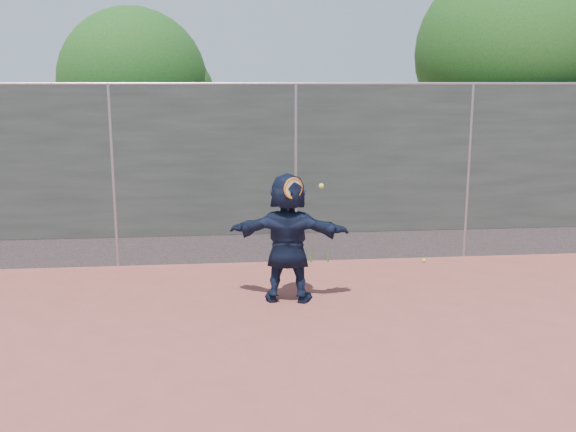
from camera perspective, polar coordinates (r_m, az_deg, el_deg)
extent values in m
plane|color=#9E4C42|center=(7.82, 3.61, -10.96)|extent=(80.00, 80.00, 0.00)
imported|color=#121B32|center=(8.91, 0.00, -1.91)|extent=(1.76, 0.84, 1.82)
sphere|color=#DBEF35|center=(11.25, 11.98, -3.87)|extent=(0.07, 0.07, 0.07)
cube|color=#38423D|center=(10.75, 0.69, 5.00)|extent=(20.00, 0.04, 2.50)
cube|color=slate|center=(11.03, 0.67, -2.76)|extent=(20.00, 0.03, 0.50)
cylinder|color=gray|center=(10.68, 0.71, 11.68)|extent=(20.00, 0.05, 0.05)
cylinder|color=gray|center=(10.87, -15.26, 3.33)|extent=(0.06, 0.06, 3.00)
cylinder|color=gray|center=(10.79, 0.69, 3.68)|extent=(0.06, 0.06, 3.00)
cylinder|color=gray|center=(11.51, 15.73, 3.76)|extent=(0.06, 0.06, 3.00)
torus|color=orange|center=(8.57, 0.47, 2.48)|extent=(0.27, 0.15, 0.29)
cylinder|color=beige|center=(8.57, 0.47, 2.48)|extent=(0.23, 0.12, 0.25)
cylinder|color=black|center=(8.62, 0.12, 1.18)|extent=(0.08, 0.13, 0.33)
sphere|color=#DBEF35|center=(8.62, 2.98, 2.69)|extent=(0.07, 0.07, 0.07)
cylinder|color=#382314|center=(14.13, 18.13, 4.21)|extent=(0.28, 0.28, 2.60)
sphere|color=#23561C|center=(14.03, 18.74, 13.51)|extent=(3.60, 3.60, 3.60)
sphere|color=#23561C|center=(14.51, 20.96, 11.86)|extent=(2.52, 2.52, 2.52)
cylinder|color=#382314|center=(13.86, -13.20, 3.51)|extent=(0.28, 0.28, 2.20)
sphere|color=#23561C|center=(13.73, -13.58, 11.49)|extent=(3.00, 3.00, 3.00)
sphere|color=#23561C|center=(13.86, -10.91, 10.36)|extent=(2.10, 2.10, 2.10)
cone|color=#387226|center=(10.98, 2.04, -3.49)|extent=(0.03, 0.03, 0.26)
cone|color=#387226|center=(11.04, 3.57, -3.31)|extent=(0.03, 0.03, 0.30)
cone|color=#387226|center=(10.92, 0.23, -3.66)|extent=(0.03, 0.03, 0.22)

